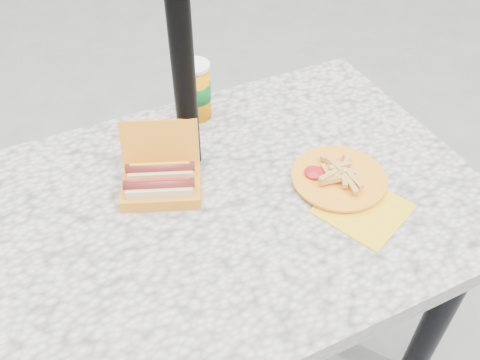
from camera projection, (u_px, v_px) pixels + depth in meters
name	position (u px, v px, depth m)	size (l,w,h in m)	color
picnic_table	(219.00, 234.00, 1.21)	(1.20, 0.80, 0.75)	beige
umbrella_pole	(179.00, 26.00, 0.99)	(0.05, 0.05, 2.20)	black
hotdog_box	(161.00, 181.00, 1.13)	(0.22, 0.20, 0.14)	orange
fries_plate	(340.00, 179.00, 1.17)	(0.23, 0.32, 0.04)	yellow
soda_cup	(195.00, 91.00, 1.31)	(0.08, 0.08, 0.16)	#FF8D00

